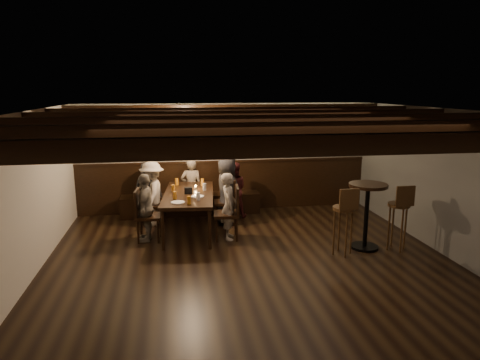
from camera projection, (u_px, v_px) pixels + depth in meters
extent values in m
plane|color=black|center=(256.00, 272.00, 6.46)|extent=(7.00, 7.00, 0.00)
plane|color=black|center=(257.00, 112.00, 5.95)|extent=(7.00, 7.00, 0.00)
plane|color=beige|center=(225.00, 157.00, 9.58)|extent=(6.50, 0.00, 6.50)
plane|color=#4D4D4A|center=(459.00, 187.00, 6.72)|extent=(0.00, 7.00, 7.00)
plane|color=beige|center=(17.00, 205.00, 5.69)|extent=(0.00, 7.00, 7.00)
cube|color=black|center=(226.00, 186.00, 9.68)|extent=(6.50, 0.08, 1.10)
cube|color=black|center=(191.00, 204.00, 9.37)|extent=(3.00, 0.45, 0.45)
cube|color=black|center=(189.00, 134.00, 9.24)|extent=(0.62, 0.12, 0.72)
cube|color=black|center=(189.00, 134.00, 9.18)|extent=(0.50, 0.02, 0.58)
cube|color=black|center=(335.00, 145.00, 3.18)|extent=(6.50, 0.10, 0.16)
cube|color=black|center=(291.00, 130.00, 4.29)|extent=(6.50, 0.10, 0.16)
cube|color=black|center=(266.00, 121.00, 5.41)|extent=(6.50, 0.10, 0.16)
cube|color=black|center=(249.00, 116.00, 6.53)|extent=(6.50, 0.10, 0.16)
cube|color=black|center=(238.00, 112.00, 7.65)|extent=(6.50, 0.10, 0.16)
cube|color=black|center=(229.00, 109.00, 8.77)|extent=(6.50, 0.10, 0.16)
sphere|color=#FFE099|center=(89.00, 116.00, 8.34)|extent=(0.07, 0.07, 0.07)
sphere|color=#FFE099|center=(161.00, 115.00, 8.56)|extent=(0.07, 0.07, 0.07)
sphere|color=#FFE099|center=(229.00, 115.00, 8.78)|extent=(0.07, 0.07, 0.07)
sphere|color=#FFE099|center=(294.00, 114.00, 8.99)|extent=(0.07, 0.07, 0.07)
sphere|color=#FFE099|center=(355.00, 113.00, 9.21)|extent=(0.07, 0.07, 0.07)
cube|color=black|center=(189.00, 195.00, 8.15)|extent=(1.12, 2.12, 0.06)
cylinder|color=black|center=(163.00, 230.00, 7.27)|extent=(0.06, 0.06, 0.70)
cylinder|color=black|center=(173.00, 201.00, 9.14)|extent=(0.06, 0.06, 0.70)
cylinder|color=black|center=(210.00, 229.00, 7.32)|extent=(0.06, 0.06, 0.70)
cylinder|color=black|center=(210.00, 201.00, 9.19)|extent=(0.06, 0.06, 0.70)
cube|color=black|center=(155.00, 206.00, 8.61)|extent=(0.43, 0.43, 0.05)
cube|color=black|center=(146.00, 194.00, 8.55)|extent=(0.08, 0.39, 0.43)
cube|color=black|center=(149.00, 216.00, 7.72)|extent=(0.47, 0.47, 0.05)
cube|color=black|center=(137.00, 203.00, 7.66)|extent=(0.08, 0.44, 0.48)
cube|color=black|center=(225.00, 202.00, 8.69)|extent=(0.47, 0.47, 0.05)
cube|color=black|center=(234.00, 190.00, 8.65)|extent=(0.08, 0.43, 0.47)
cube|color=black|center=(226.00, 214.00, 7.81)|extent=(0.49, 0.49, 0.05)
cube|color=black|center=(237.00, 200.00, 7.76)|extent=(0.09, 0.45, 0.49)
imported|color=black|center=(148.00, 191.00, 8.99)|extent=(0.63, 0.44, 1.22)
imported|color=slate|center=(191.00, 187.00, 9.19)|extent=(0.49, 0.35, 1.26)
imported|color=#541C1E|center=(233.00, 190.00, 9.11)|extent=(0.62, 0.51, 1.19)
imported|color=#BAAC9D|center=(152.00, 193.00, 8.55)|extent=(0.57, 0.89, 1.31)
imported|color=gray|center=(146.00, 207.00, 7.68)|extent=(0.37, 0.75, 1.24)
imported|color=#29292B|center=(227.00, 190.00, 8.64)|extent=(0.51, 0.73, 1.40)
imported|color=gray|center=(229.00, 206.00, 7.78)|extent=(0.34, 0.48, 1.23)
cylinder|color=#BF7219|center=(177.00, 182.00, 8.79)|extent=(0.07, 0.07, 0.14)
cylinder|color=#BF7219|center=(202.00, 182.00, 8.77)|extent=(0.07, 0.07, 0.14)
cylinder|color=#BF7219|center=(173.00, 188.00, 8.20)|extent=(0.07, 0.07, 0.14)
cylinder|color=silver|center=(205.00, 187.00, 8.34)|extent=(0.07, 0.07, 0.14)
cylinder|color=#BF7219|center=(175.00, 195.00, 7.67)|extent=(0.07, 0.07, 0.14)
cylinder|color=silver|center=(198.00, 196.00, 7.60)|extent=(0.07, 0.07, 0.14)
cylinder|color=#BF7219|center=(189.00, 200.00, 7.35)|extent=(0.07, 0.07, 0.14)
cylinder|color=white|center=(178.00, 202.00, 7.45)|extent=(0.24, 0.24, 0.01)
cylinder|color=white|center=(198.00, 196.00, 7.86)|extent=(0.24, 0.24, 0.01)
cube|color=black|center=(188.00, 191.00, 8.08)|extent=(0.15, 0.10, 0.12)
cylinder|color=beige|center=(196.00, 188.00, 8.43)|extent=(0.05, 0.05, 0.05)
cylinder|color=black|center=(364.00, 247.00, 7.43)|extent=(0.47, 0.47, 0.04)
cylinder|color=black|center=(366.00, 217.00, 7.31)|extent=(0.08, 0.08, 1.08)
cylinder|color=black|center=(368.00, 185.00, 7.20)|extent=(0.65, 0.65, 0.05)
cylinder|color=#332010|center=(344.00, 208.00, 6.99)|extent=(0.37, 0.37, 0.05)
cube|color=#332010|center=(349.00, 199.00, 6.79)|extent=(0.32, 0.04, 0.34)
cylinder|color=#332010|center=(399.00, 205.00, 7.20)|extent=(0.37, 0.37, 0.05)
cube|color=#332010|center=(405.00, 196.00, 6.99)|extent=(0.32, 0.03, 0.34)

